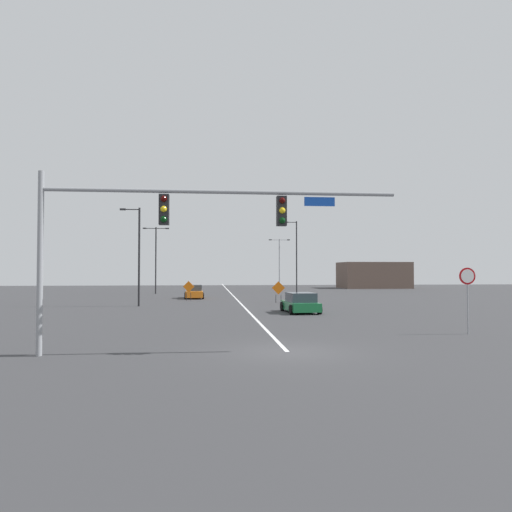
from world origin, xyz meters
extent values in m
plane|color=#38383A|center=(0.00, 0.00, 0.00)|extent=(154.43, 154.43, 0.00)
cube|color=white|center=(0.00, 42.90, 0.00)|extent=(0.16, 85.80, 0.01)
cylinder|color=gray|center=(-8.37, 0.00, 3.10)|extent=(0.20, 0.20, 6.20)
cylinder|color=gray|center=(-2.24, 0.00, 5.58)|extent=(12.26, 0.14, 0.14)
cube|color=black|center=(-4.29, 0.00, 4.94)|extent=(0.34, 0.32, 1.05)
sphere|color=#3A0503|center=(-4.29, -0.17, 5.29)|extent=(0.22, 0.22, 0.22)
sphere|color=yellow|center=(-4.29, -0.17, 4.94)|extent=(0.22, 0.22, 0.22)
sphere|color=black|center=(-4.29, -0.17, 4.59)|extent=(0.22, 0.22, 0.22)
cube|color=black|center=(-0.20, 0.00, 4.94)|extent=(0.34, 0.32, 1.05)
sphere|color=#3A0503|center=(-0.20, -0.17, 5.29)|extent=(0.22, 0.22, 0.22)
sphere|color=yellow|center=(-0.20, -0.17, 4.94)|extent=(0.22, 0.22, 0.22)
sphere|color=black|center=(-0.20, -0.17, 4.59)|extent=(0.22, 0.22, 0.22)
cube|color=#1447B7|center=(1.17, 0.00, 5.29)|extent=(1.10, 0.03, 0.32)
cylinder|color=gray|center=(8.82, 3.85, 1.11)|extent=(0.07, 0.07, 2.22)
cylinder|color=#B20F14|center=(8.82, 3.85, 2.60)|extent=(0.76, 0.03, 0.76)
cylinder|color=white|center=(8.82, 3.83, 2.60)|extent=(0.61, 0.01, 0.61)
cylinder|color=black|center=(-9.26, 43.30, 4.10)|extent=(0.16, 0.16, 8.21)
cylinder|color=black|center=(-9.95, 43.30, 8.06)|extent=(1.38, 0.08, 0.08)
cube|color=#262628|center=(-10.64, 43.30, 8.06)|extent=(0.44, 0.24, 0.14)
cylinder|color=black|center=(-8.58, 43.30, 8.06)|extent=(1.38, 0.08, 0.08)
cube|color=#262628|center=(-7.89, 43.30, 8.06)|extent=(0.44, 0.24, 0.14)
cylinder|color=black|center=(-8.30, 22.37, 3.94)|extent=(0.16, 0.16, 7.89)
cylinder|color=black|center=(-8.96, 22.37, 7.74)|extent=(1.31, 0.08, 0.08)
cube|color=#262628|center=(-9.61, 22.37, 7.74)|extent=(0.44, 0.24, 0.14)
cylinder|color=black|center=(8.81, 45.96, 4.70)|extent=(0.16, 0.16, 9.40)
cylinder|color=black|center=(8.13, 45.96, 9.25)|extent=(1.36, 0.08, 0.08)
cube|color=#262628|center=(7.44, 45.96, 9.25)|extent=(0.44, 0.24, 0.14)
cylinder|color=gray|center=(8.35, 58.48, 3.93)|extent=(0.16, 0.16, 7.87)
cylinder|color=gray|center=(7.62, 58.48, 7.72)|extent=(1.46, 0.08, 0.08)
cube|color=#262628|center=(6.89, 58.48, 7.72)|extent=(0.44, 0.24, 0.14)
cylinder|color=gray|center=(9.08, 58.48, 7.72)|extent=(1.46, 0.08, 0.08)
cube|color=#262628|center=(9.82, 58.48, 7.72)|extent=(0.44, 0.24, 0.14)
cube|color=orange|center=(-4.66, 29.42, 1.32)|extent=(1.08, 0.18, 1.08)
cylinder|color=black|center=(-4.87, 29.45, 0.38)|extent=(0.05, 0.05, 0.76)
cylinder|color=black|center=(-4.45, 29.39, 0.38)|extent=(0.05, 0.05, 0.76)
cube|color=orange|center=(3.39, 25.47, 1.31)|extent=(1.17, 0.16, 1.17)
cylinder|color=black|center=(3.16, 25.49, 0.35)|extent=(0.05, 0.05, 0.70)
cylinder|color=black|center=(3.62, 25.45, 0.35)|extent=(0.05, 0.05, 0.70)
cube|color=#196B38|center=(3.43, 15.50, 0.45)|extent=(2.09, 4.18, 0.58)
cube|color=#333D47|center=(3.44, 15.30, 1.05)|extent=(1.81, 2.34, 0.62)
cylinder|color=black|center=(4.29, 16.98, 0.32)|extent=(0.25, 0.65, 0.64)
cylinder|color=black|center=(2.42, 16.88, 0.32)|extent=(0.25, 0.65, 0.64)
cylinder|color=black|center=(4.44, 14.12, 0.32)|extent=(0.25, 0.65, 0.64)
cylinder|color=black|center=(2.57, 14.02, 0.32)|extent=(0.25, 0.65, 0.64)
cube|color=orange|center=(-4.25, 33.04, 0.47)|extent=(1.88, 4.51, 0.61)
cube|color=#333D47|center=(-4.26, 33.26, 1.08)|extent=(1.61, 2.12, 0.61)
cylinder|color=black|center=(-5.05, 31.45, 0.32)|extent=(0.24, 0.65, 0.64)
cylinder|color=black|center=(-3.34, 31.52, 0.32)|extent=(0.24, 0.65, 0.64)
cylinder|color=black|center=(-5.17, 34.56, 0.32)|extent=(0.24, 0.65, 0.64)
cylinder|color=black|center=(-3.46, 34.63, 0.32)|extent=(0.24, 0.65, 0.64)
cube|color=brown|center=(23.97, 59.33, 2.10)|extent=(10.67, 6.89, 4.20)
camera|label=1|loc=(-2.74, -16.68, 2.84)|focal=33.70mm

